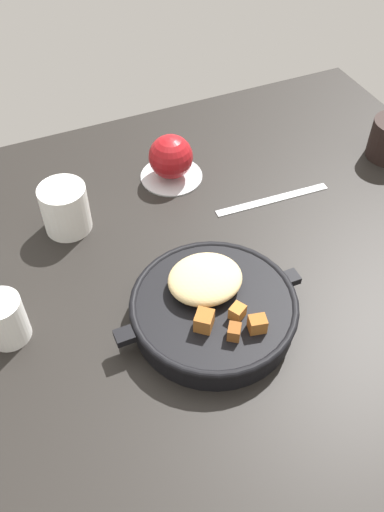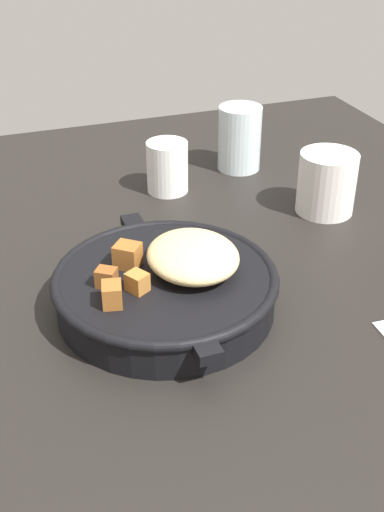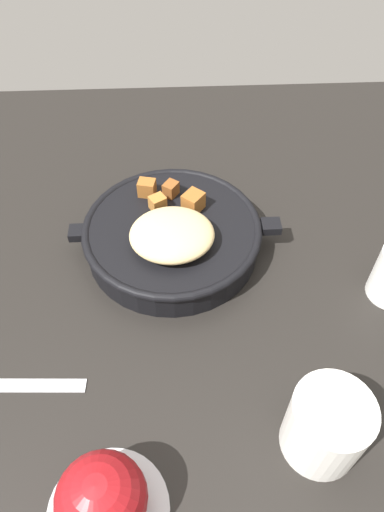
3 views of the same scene
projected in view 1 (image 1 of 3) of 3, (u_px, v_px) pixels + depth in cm
name	position (u px, v px, depth cm)	size (l,w,h in cm)	color
ground_plane	(196.00, 294.00, 86.24)	(119.61, 99.64, 2.40)	black
cast_iron_skillet	(211.00, 307.00, 79.25)	(28.91, 24.58, 7.75)	black
saucer_plate	(171.00, 176.00, 103.91)	(11.81, 11.81, 0.60)	#B7BABF
red_apple	(171.00, 157.00, 100.64)	(8.27, 8.27, 8.27)	maroon
butter_knife	(273.00, 199.00, 99.46)	(22.06, 1.60, 0.36)	silver
white_creamer_pitcher	(5.00, 319.00, 76.75)	(6.07, 6.07, 7.61)	white
ceramic_mug_white	(65.00, 209.00, 91.69)	(8.00, 8.00, 8.60)	silver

